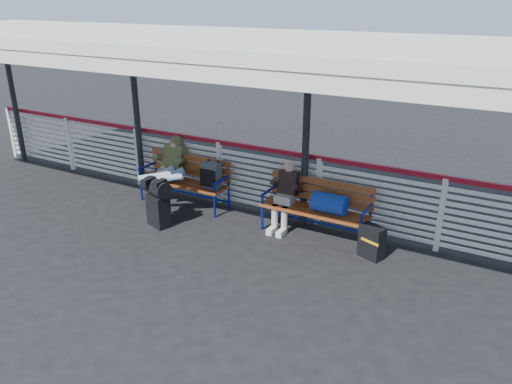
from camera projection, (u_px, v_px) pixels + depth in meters
The scene contains 9 objects.
ground at pixel (156, 242), 8.05m from camera, with size 60.00×60.00×0.00m, color black.
fence at pixel (220, 170), 9.35m from camera, with size 12.08×0.08×1.24m.
canopy at pixel (178, 42), 7.64m from camera, with size 12.60×3.60×3.16m.
luggage_stack at pixel (158, 201), 8.45m from camera, with size 0.57×0.43×0.85m.
bench_left at pixel (194, 175), 9.24m from camera, with size 1.80×0.56×0.93m.
bench_right at pixel (323, 203), 8.04m from camera, with size 1.80×0.56×0.92m.
traveler_man at pixel (166, 172), 9.08m from camera, with size 0.94×1.64×0.77m.
companion_person at pixel (285, 195), 8.33m from camera, with size 0.32×0.66×1.15m.
suitcase_side at pixel (372, 242), 7.48m from camera, with size 0.42×0.34×0.52m.
Camera 1 is at (4.92, -5.49, 3.71)m, focal length 35.00 mm.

